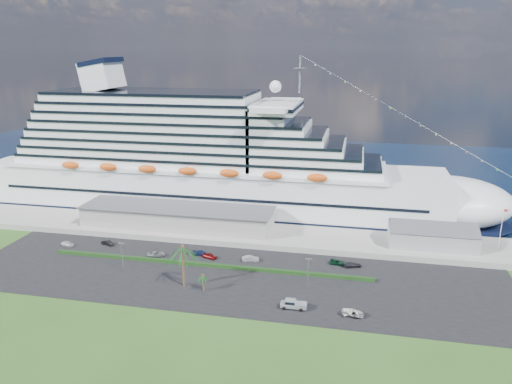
% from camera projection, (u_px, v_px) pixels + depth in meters
% --- Properties ---
extents(ground, '(420.00, 420.00, 0.00)m').
position_uv_depth(ground, '(219.00, 298.00, 116.63)').
color(ground, '#2C511B').
rests_on(ground, ground).
extents(asphalt_lot, '(140.00, 38.00, 0.12)m').
position_uv_depth(asphalt_lot, '(231.00, 277.00, 126.95)').
color(asphalt_lot, black).
rests_on(asphalt_lot, ground).
extents(wharf, '(240.00, 20.00, 1.80)m').
position_uv_depth(wharf, '(254.00, 234.00, 153.97)').
color(wharf, gray).
rests_on(wharf, ground).
extents(water, '(420.00, 160.00, 0.02)m').
position_uv_depth(water, '(294.00, 170.00, 238.81)').
color(water, black).
rests_on(water, ground).
extents(cruise_ship, '(191.00, 38.00, 54.00)m').
position_uv_depth(cruise_ship, '(209.00, 164.00, 176.38)').
color(cruise_ship, silver).
rests_on(cruise_ship, ground).
extents(terminal_building, '(61.00, 15.00, 6.30)m').
position_uv_depth(terminal_building, '(177.00, 216.00, 157.77)').
color(terminal_building, gray).
rests_on(terminal_building, wharf).
extents(port_shed, '(24.00, 12.31, 7.37)m').
position_uv_depth(port_shed, '(432.00, 236.00, 142.73)').
color(port_shed, gray).
rests_on(port_shed, wharf).
extents(flagpole, '(1.08, 0.16, 12.00)m').
position_uv_depth(flagpole, '(501.00, 228.00, 138.09)').
color(flagpole, silver).
rests_on(flagpole, wharf).
extents(hedge, '(88.00, 1.10, 0.90)m').
position_uv_depth(hedge, '(206.00, 265.00, 133.09)').
color(hedge, black).
rests_on(hedge, asphalt_lot).
extents(lamp_post_left, '(1.60, 0.35, 8.27)m').
position_uv_depth(lamp_post_left, '(122.00, 254.00, 128.19)').
color(lamp_post_left, gray).
rests_on(lamp_post_left, asphalt_lot).
extents(lamp_post_right, '(1.60, 0.35, 8.27)m').
position_uv_depth(lamp_post_right, '(308.00, 270.00, 118.71)').
color(lamp_post_right, gray).
rests_on(lamp_post_right, asphalt_lot).
extents(palm_tall, '(8.82, 8.82, 11.13)m').
position_uv_depth(palm_tall, '(183.00, 251.00, 119.80)').
color(palm_tall, '#47301E').
rests_on(palm_tall, ground).
extents(palm_short, '(3.53, 3.53, 4.56)m').
position_uv_depth(palm_short, '(203.00, 277.00, 118.85)').
color(palm_short, '#47301E').
rests_on(palm_short, ground).
extents(parked_car_0, '(4.45, 2.70, 1.42)m').
position_uv_depth(parked_car_0, '(68.00, 244.00, 146.55)').
color(parked_car_0, silver).
rests_on(parked_car_0, asphalt_lot).
extents(parked_car_1, '(4.44, 2.71, 1.38)m').
position_uv_depth(parked_car_1, '(108.00, 243.00, 147.40)').
color(parked_car_1, black).
rests_on(parked_car_1, asphalt_lot).
extents(parked_car_2, '(5.47, 4.08, 1.38)m').
position_uv_depth(parked_car_2, '(156.00, 254.00, 139.27)').
color(parked_car_2, gray).
rests_on(parked_car_2, asphalt_lot).
extents(parked_car_3, '(4.66, 1.92, 1.35)m').
position_uv_depth(parked_car_3, '(201.00, 253.00, 140.14)').
color(parked_car_3, '#16244E').
rests_on(parked_car_3, asphalt_lot).
extents(parked_car_4, '(4.59, 3.03, 1.45)m').
position_uv_depth(parked_car_4, '(210.00, 256.00, 138.02)').
color(parked_car_4, '#600C0C').
rests_on(parked_car_4, asphalt_lot).
extents(parked_car_5, '(4.85, 2.55, 1.52)m').
position_uv_depth(parked_car_5, '(250.00, 259.00, 136.20)').
color(parked_car_5, '#929598').
rests_on(parked_car_5, asphalt_lot).
extents(parked_car_6, '(4.89, 2.96, 1.27)m').
position_uv_depth(parked_car_6, '(338.00, 262.00, 134.18)').
color(parked_car_6, '#0C301C').
rests_on(parked_car_6, asphalt_lot).
extents(parked_car_7, '(5.09, 3.40, 1.37)m').
position_uv_depth(parked_car_7, '(352.00, 265.00, 132.60)').
color(parked_car_7, black).
rests_on(parked_car_7, asphalt_lot).
extents(pickup_truck, '(5.93, 2.37, 2.08)m').
position_uv_depth(pickup_truck, '(293.00, 304.00, 111.33)').
color(pickup_truck, black).
rests_on(pickup_truck, asphalt_lot).
extents(boat_trailer, '(5.82, 4.13, 1.63)m').
position_uv_depth(boat_trailer, '(353.00, 312.00, 107.97)').
color(boat_trailer, gray).
rests_on(boat_trailer, asphalt_lot).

